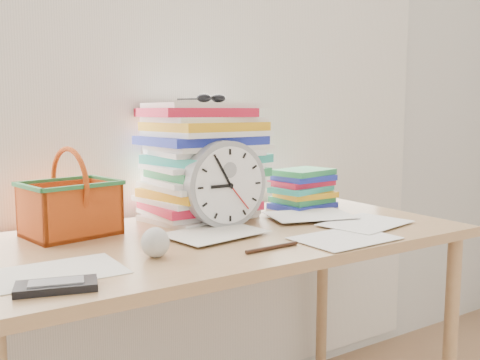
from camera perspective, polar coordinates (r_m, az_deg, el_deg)
curtain at (r=1.84m, az=-8.17°, el=13.65°), size 2.40×0.01×2.50m
desk at (r=1.55m, az=-1.84°, el=-8.34°), size 1.40×0.70×0.75m
paper_stack at (r=1.72m, az=-3.98°, el=2.01°), size 0.40×0.34×0.37m
clock at (r=1.59m, az=-1.62°, el=-0.46°), size 0.26×0.05×0.26m
sunglasses at (r=1.68m, az=-3.09°, el=8.71°), size 0.15×0.13×0.03m
book_stack at (r=1.94m, az=6.83°, el=-0.90°), size 0.26×0.21×0.14m
basket at (r=1.56m, az=-17.71°, el=-1.26°), size 0.28×0.23×0.24m
crumpled_ball at (r=1.29m, az=-9.06°, el=-6.56°), size 0.07×0.07×0.07m
pen at (r=1.35m, az=3.43°, el=-7.20°), size 0.16×0.02×0.01m
calculator at (r=1.12m, az=-18.99°, el=-10.67°), size 0.17×0.11×0.02m
scattered_papers at (r=1.53m, az=-1.85°, el=-5.43°), size 1.26×0.42×0.02m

